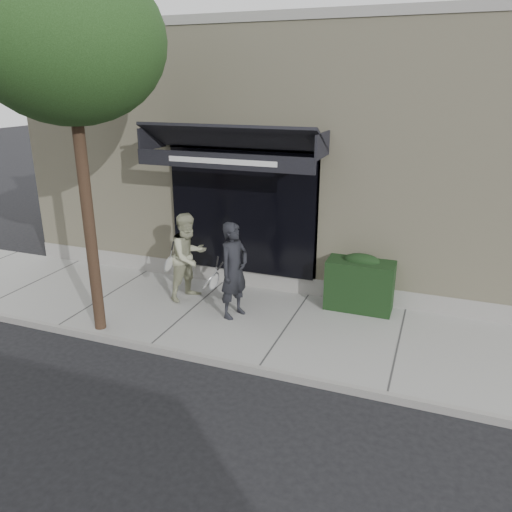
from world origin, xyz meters
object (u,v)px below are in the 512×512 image
at_px(hedge, 360,283).
at_px(street_tree, 68,42).
at_px(pedestrian_front, 234,270).
at_px(pedestrian_back, 189,257).

xyz_separation_m(hedge, street_tree, (-4.30, -2.55, 4.32)).
distance_m(hedge, pedestrian_front, 2.53).
bearing_deg(pedestrian_front, hedge, 28.84).
distance_m(hedge, pedestrian_back, 3.49).
distance_m(hedge, street_tree, 6.61).
xyz_separation_m(hedge, pedestrian_front, (-2.19, -1.21, 0.39)).
height_order(street_tree, pedestrian_back, street_tree).
xyz_separation_m(pedestrian_front, pedestrian_back, (-1.20, 0.46, -0.02)).
bearing_deg(pedestrian_back, pedestrian_front, -20.90).
distance_m(street_tree, pedestrian_front, 4.66).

